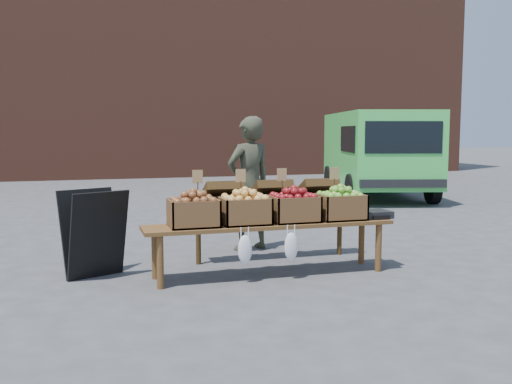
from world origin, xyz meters
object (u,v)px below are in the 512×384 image
object	(u,v)px
crate_golden_apples	(193,213)
crate_russet_pears	(245,211)
crate_red_apples	(294,209)
display_bench	(270,249)
vendor	(249,184)
chalkboard_sign	(94,233)
back_table	(272,217)
crate_green_apples	(340,207)
weighing_scale	(374,214)
delivery_van	(377,155)

from	to	relation	value
crate_golden_apples	crate_russet_pears	world-z (taller)	same
crate_red_apples	display_bench	bearing A→B (deg)	180.00
vendor	display_bench	world-z (taller)	vendor
chalkboard_sign	back_table	distance (m)	2.08
crate_green_apples	weighing_scale	distance (m)	0.44
chalkboard_sign	crate_green_apples	xyz separation A→B (m)	(2.63, -0.48, 0.24)
chalkboard_sign	crate_russet_pears	distance (m)	1.62
display_bench	crate_golden_apples	xyz separation A→B (m)	(-0.82, 0.00, 0.42)
back_table	vendor	bearing A→B (deg)	99.02
display_bench	crate_red_apples	size ratio (longest dim) A/B	5.40
crate_green_apples	chalkboard_sign	bearing A→B (deg)	169.72
delivery_van	back_table	size ratio (longest dim) A/B	2.10
display_bench	crate_red_apples	world-z (taller)	crate_red_apples
crate_russet_pears	crate_red_apples	bearing A→B (deg)	0.00
vendor	display_bench	bearing A→B (deg)	65.02
delivery_van	crate_golden_apples	distance (m)	8.42
delivery_van	weighing_scale	size ratio (longest dim) A/B	12.96
chalkboard_sign	crate_green_apples	distance (m)	2.68
chalkboard_sign	display_bench	bearing A→B (deg)	-39.02
vendor	crate_russet_pears	size ratio (longest dim) A/B	3.47
crate_red_apples	crate_green_apples	bearing A→B (deg)	0.00
vendor	crate_golden_apples	bearing A→B (deg)	35.68
crate_green_apples	crate_golden_apples	bearing A→B (deg)	180.00
vendor	crate_golden_apples	world-z (taller)	vendor
crate_russet_pears	weighing_scale	world-z (taller)	crate_russet_pears
crate_red_apples	delivery_van	bearing A→B (deg)	54.47
chalkboard_sign	crate_golden_apples	size ratio (longest dim) A/B	1.89
crate_golden_apples	crate_green_apples	size ratio (longest dim) A/B	1.00
chalkboard_sign	display_bench	size ratio (longest dim) A/B	0.35
vendor	display_bench	xyz separation A→B (m)	(-0.17, -1.34, -0.58)
crate_red_apples	weighing_scale	xyz separation A→B (m)	(0.97, 0.00, -0.10)
vendor	back_table	xyz separation A→B (m)	(0.10, -0.62, -0.35)
back_table	crate_red_apples	distance (m)	0.74
chalkboard_sign	crate_red_apples	size ratio (longest dim) A/B	1.89
chalkboard_sign	crate_golden_apples	bearing A→B (deg)	-50.18
display_bench	weighing_scale	bearing A→B (deg)	0.00
crate_russet_pears	crate_green_apples	distance (m)	1.10
crate_green_apples	delivery_van	bearing A→B (deg)	57.92
vendor	crate_green_apples	distance (m)	1.51
vendor	crate_red_apples	distance (m)	1.36
delivery_van	crate_red_apples	xyz separation A→B (m)	(-4.49, -6.29, -0.28)
chalkboard_sign	weighing_scale	world-z (taller)	chalkboard_sign
weighing_scale	delivery_van	bearing A→B (deg)	60.79
chalkboard_sign	back_table	world-z (taller)	back_table
display_bench	weighing_scale	size ratio (longest dim) A/B	7.94
crate_red_apples	weighing_scale	distance (m)	0.98
crate_golden_apples	crate_red_apples	xyz separation A→B (m)	(1.10, 0.00, 0.00)
chalkboard_sign	crate_red_apples	bearing A→B (deg)	-37.13
delivery_van	crate_green_apples	size ratio (longest dim) A/B	8.81
chalkboard_sign	crate_golden_apples	xyz separation A→B (m)	(0.98, -0.48, 0.24)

